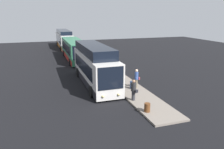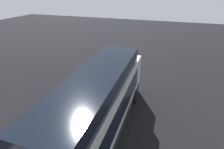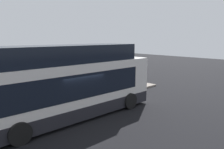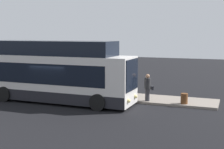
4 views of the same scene
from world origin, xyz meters
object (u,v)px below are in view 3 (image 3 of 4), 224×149
bus_lead (68,86)px  passenger_with_bags (120,80)px  trash_bin (138,83)px  sign_post (39,87)px  suitcase (84,91)px  passenger_waiting (73,90)px  passenger_boarding (78,82)px

bus_lead → passenger_with_bags: bus_lead is taller
passenger_with_bags → trash_bin: size_ratio=2.71×
sign_post → bus_lead: bearing=-65.8°
suitcase → trash_bin: size_ratio=1.46×
suitcase → sign_post: bearing=-165.8°
sign_post → trash_bin: sign_post is taller
passenger_waiting → trash_bin: (6.57, -0.15, -0.53)m
passenger_boarding → bus_lead: bearing=-150.6°
bus_lead → sign_post: 2.01m
passenger_with_bags → suitcase: bearing=-135.7°
passenger_waiting → sign_post: bearing=-149.3°
trash_bin → sign_post: bearing=-179.9°
passenger_waiting → suitcase: bearing=55.3°
passenger_with_bags → suitcase: 2.97m
passenger_waiting → sign_post: sign_post is taller
passenger_waiting → suitcase: passenger_waiting is taller
passenger_waiting → sign_post: (-2.44, -0.17, 0.60)m
bus_lead → trash_bin: (8.19, 1.84, -1.33)m
trash_bin → bus_lead: bearing=-167.3°
passenger_boarding → trash_bin: passenger_boarding is taller
passenger_boarding → suitcase: passenger_boarding is taller
sign_post → passenger_with_bags: bearing=-0.2°
passenger_waiting → trash_bin: passenger_waiting is taller
suitcase → trash_bin: 5.15m
passenger_waiting → sign_post: size_ratio=0.74×
bus_lead → passenger_waiting: bearing=50.9°
passenger_waiting → suitcase: size_ratio=1.71×
sign_post → trash_bin: 9.08m
bus_lead → passenger_with_bags: size_ratio=6.06×
passenger_boarding → passenger_waiting: passenger_boarding is taller
bus_lead → passenger_waiting: bus_lead is taller
passenger_boarding → sign_post: (-3.79, -1.54, 0.46)m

